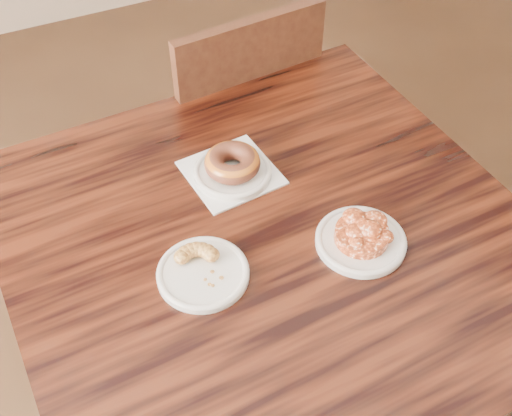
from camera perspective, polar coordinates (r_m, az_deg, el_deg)
name	(u,v)px	position (r m, az deg, el deg)	size (l,w,h in m)	color
cafe_table	(268,341)	(1.50, 1.07, -11.72)	(0.95, 0.95, 0.75)	black
chair_far	(221,132)	(1.88, -3.09, 6.79)	(0.43, 0.43, 0.90)	black
napkin	(231,173)	(1.31, -2.22, 3.15)	(0.17, 0.17, 0.00)	white
plate_donut	(233,172)	(1.30, -2.09, 3.22)	(0.16, 0.16, 0.01)	white
plate_cruller	(203,274)	(1.14, -4.73, -5.84)	(0.16, 0.16, 0.01)	white
plate_fritter	(361,241)	(1.19, 9.28, -2.93)	(0.17, 0.17, 0.01)	silver
glazed_donut	(232,163)	(1.28, -2.12, 4.06)	(0.11, 0.11, 0.04)	#995916
apple_fritter	(362,233)	(1.18, 9.41, -2.22)	(0.14, 0.14, 0.03)	#4A1808
cruller_fragment	(202,267)	(1.12, -4.79, -5.24)	(0.10, 0.10, 0.03)	#5B3312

